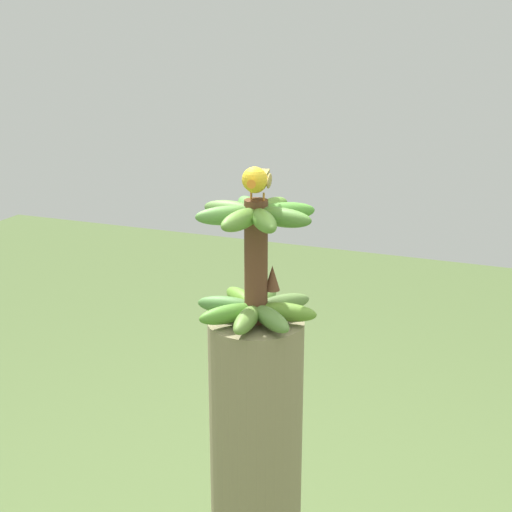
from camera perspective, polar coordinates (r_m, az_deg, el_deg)
The scene contains 3 objects.
banana_tree at distance 2.01m, azimuth 0.00°, elevation -18.88°, with size 0.23×0.23×1.04m, color #847A56.
banana_bunch at distance 1.70m, azimuth 0.02°, elevation -0.49°, with size 0.29×0.29×0.29m.
perched_bird at distance 1.64m, azimuth 0.04°, elevation 5.86°, with size 0.08×0.21×0.08m.
Camera 1 is at (-0.59, 1.51, 1.70)m, focal length 51.88 mm.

